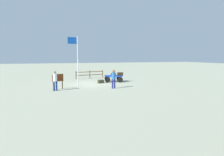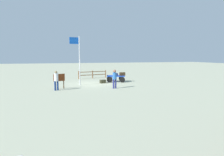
% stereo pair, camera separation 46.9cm
% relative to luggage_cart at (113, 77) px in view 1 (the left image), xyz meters
% --- Properties ---
extents(ground_plane, '(120.00, 120.00, 0.00)m').
position_rel_luggage_cart_xyz_m(ground_plane, '(2.70, 0.85, -0.49)').
color(ground_plane, '#ADB193').
extents(luggage_cart, '(2.19, 1.78, 0.68)m').
position_rel_luggage_cart_xyz_m(luggage_cart, '(0.00, 0.00, 0.00)').
color(luggage_cart, blue).
rests_on(luggage_cart, ground).
extents(suitcase_maroon, '(0.60, 0.32, 0.35)m').
position_rel_luggage_cart_xyz_m(suitcase_maroon, '(-0.66, 0.33, 0.37)').
color(suitcase_maroon, '#392917').
rests_on(suitcase_maroon, luggage_cart).
extents(suitcase_dark, '(0.50, 0.33, 0.25)m').
position_rel_luggage_cart_xyz_m(suitcase_dark, '(0.03, 0.08, 0.32)').
color(suitcase_dark, navy).
rests_on(suitcase_dark, luggage_cart).
extents(suitcase_grey, '(0.64, 0.48, 0.34)m').
position_rel_luggage_cart_xyz_m(suitcase_grey, '(1.60, 0.69, -0.32)').
color(suitcase_grey, '#353320').
rests_on(suitcase_grey, ground).
extents(worker_lead, '(0.37, 0.37, 1.63)m').
position_rel_luggage_cart_xyz_m(worker_lead, '(1.47, 4.28, 0.47)').
color(worker_lead, navy).
rests_on(worker_lead, ground).
extents(worker_trailing, '(0.36, 0.36, 1.59)m').
position_rel_luggage_cart_xyz_m(worker_trailing, '(6.30, 3.85, 0.43)').
color(worker_trailing, navy).
rests_on(worker_trailing, ground).
extents(flagpole, '(0.97, 0.24, 4.62)m').
position_rel_luggage_cart_xyz_m(flagpole, '(4.17, 1.37, 2.32)').
color(flagpole, silver).
rests_on(flagpole, ground).
extents(signboard, '(0.95, 0.44, 1.28)m').
position_rel_luggage_cart_xyz_m(signboard, '(6.04, 3.15, 0.36)').
color(signboard, '#4C3319').
rests_on(signboard, ground).
extents(wooden_fence, '(3.68, 0.86, 0.97)m').
position_rel_luggage_cart_xyz_m(wooden_fence, '(1.70, -4.08, 0.07)').
color(wooden_fence, brown).
rests_on(wooden_fence, ground).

